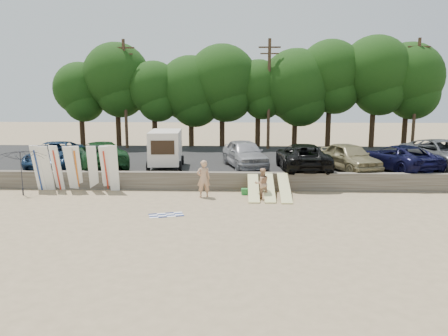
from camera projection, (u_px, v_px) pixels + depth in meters
The scene contains 31 objects.
ground at pixel (248, 203), 21.27m from camera, with size 120.00×120.00×0.00m, color tan.
seawall at pixel (247, 181), 24.14m from camera, with size 44.00×0.50×1.00m, color #6B6356.
parking_lot at pixel (245, 163), 31.56m from camera, with size 44.00×14.50×0.70m, color #282828.
treeline at pixel (257, 80), 37.42m from camera, with size 33.49×6.36×9.43m.
utility_poles at pixel (269, 92), 36.05m from camera, with size 25.80×0.26×9.00m.
box_trailer at pixel (166, 147), 27.12m from camera, with size 2.30×3.78×2.32m.
car_0 at pixel (55, 155), 27.28m from camera, with size 2.65×5.74×1.60m, color #152C4C.
car_1 at pixel (101, 154), 27.46m from camera, with size 2.72×5.89×1.64m, color #17401E.
car_2 at pixel (245, 153), 27.48m from camera, with size 2.03×5.06×1.72m, color #A1A0A6.
car_3 at pixel (302, 157), 26.26m from camera, with size 2.72×5.90×1.64m, color black.
car_4 at pixel (349, 157), 26.14m from camera, with size 1.97×4.90×1.67m, color #8A7F57.
car_5 at pixel (399, 158), 26.32m from camera, with size 2.57×5.57×1.55m, color black.
car_6 at pixel (444, 154), 26.84m from camera, with size 2.95×6.40×1.78m, color #55565A.
surfboard_upright_0 at pixel (38, 168), 23.83m from camera, with size 0.50×0.06×2.60m, color white.
surfboard_upright_1 at pixel (47, 168), 23.78m from camera, with size 0.50×0.06×2.60m, color white.
surfboard_upright_2 at pixel (57, 168), 23.87m from camera, with size 0.50×0.06×2.60m, color white.
surfboard_upright_3 at pixel (71, 168), 23.80m from camera, with size 0.50×0.06×2.60m, color white.
surfboard_upright_4 at pixel (77, 168), 23.86m from camera, with size 0.50×0.06×2.60m, color white.
surfboard_upright_5 at pixel (93, 168), 23.82m from camera, with size 0.50×0.06×2.60m, color white.
surfboard_upright_6 at pixel (106, 168), 23.89m from camera, with size 0.50×0.06×2.60m, color white.
surfboard_upright_7 at pixel (106, 169), 23.77m from camera, with size 0.50×0.06×2.60m, color white.
surfboard_upright_8 at pixel (114, 168), 23.65m from camera, with size 0.50×0.06×2.60m, color white.
surfboard_low_0 at pixel (253, 187), 22.58m from camera, with size 0.56×3.00×0.07m, color #E9E393.
surfboard_low_1 at pixel (269, 187), 22.56m from camera, with size 0.56×3.00×0.07m, color #E9E393.
surfboard_low_2 at pixel (284, 188), 22.43m from camera, with size 0.56×3.00×0.07m, color #E9E393.
beachgoer_a at pixel (203, 179), 22.43m from camera, with size 0.71×0.46×1.94m, color tan.
beachgoer_b at pixel (262, 184), 22.10m from camera, with size 0.77×0.60×1.58m, color tan.
cooler at pixel (245, 192), 23.12m from camera, with size 0.38×0.30×0.32m, color green.
gear_bag at pixel (249, 191), 23.60m from camera, with size 0.30×0.25×0.22m, color orange.
beach_towel at pixel (166, 215), 19.23m from camera, with size 1.50×1.50×0.00m, color white.
beach_umbrella at pixel (21, 172), 22.74m from camera, with size 2.68×2.73×2.46m, color black.
Camera 1 is at (-0.43, -20.70, 5.30)m, focal length 35.00 mm.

